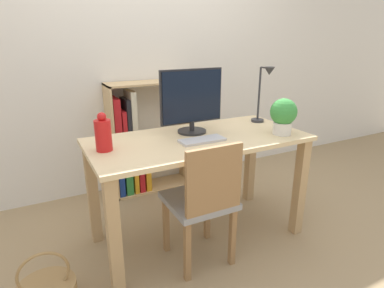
{
  "coord_description": "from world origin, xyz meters",
  "views": [
    {
      "loc": [
        -0.99,
        -1.82,
        1.42
      ],
      "look_at": [
        0.0,
        0.1,
        0.7
      ],
      "focal_mm": 30.0,
      "sensor_mm": 36.0,
      "label": 1
    }
  ],
  "objects_px": {
    "potted_plant": "(283,115)",
    "chair": "(203,199)",
    "keyboard": "(202,140)",
    "vase": "(103,134)",
    "bookshelf": "(136,145)",
    "monitor": "(192,99)",
    "desk_lamp": "(264,89)"
  },
  "relations": [
    {
      "from": "vase",
      "to": "bookshelf",
      "type": "distance_m",
      "value": 1.1
    },
    {
      "from": "vase",
      "to": "desk_lamp",
      "type": "bearing_deg",
      "value": 3.31
    },
    {
      "from": "chair",
      "to": "bookshelf",
      "type": "xyz_separation_m",
      "value": [
        -0.04,
        1.21,
        -0.0
      ]
    },
    {
      "from": "vase",
      "to": "desk_lamp",
      "type": "height_order",
      "value": "desk_lamp"
    },
    {
      "from": "monitor",
      "to": "bookshelf",
      "type": "xyz_separation_m",
      "value": [
        -0.17,
        0.8,
        -0.55
      ]
    },
    {
      "from": "keyboard",
      "to": "vase",
      "type": "distance_m",
      "value": 0.62
    },
    {
      "from": "chair",
      "to": "monitor",
      "type": "bearing_deg",
      "value": 80.82
    },
    {
      "from": "desk_lamp",
      "to": "keyboard",
      "type": "bearing_deg",
      "value": -163.71
    },
    {
      "from": "monitor",
      "to": "desk_lamp",
      "type": "relative_size",
      "value": 1.07
    },
    {
      "from": "keyboard",
      "to": "potted_plant",
      "type": "distance_m",
      "value": 0.6
    },
    {
      "from": "monitor",
      "to": "desk_lamp",
      "type": "distance_m",
      "value": 0.61
    },
    {
      "from": "keyboard",
      "to": "vase",
      "type": "xyz_separation_m",
      "value": [
        -0.61,
        0.12,
        0.09
      ]
    },
    {
      "from": "potted_plant",
      "to": "bookshelf",
      "type": "relative_size",
      "value": 0.24
    },
    {
      "from": "potted_plant",
      "to": "chair",
      "type": "height_order",
      "value": "potted_plant"
    },
    {
      "from": "keyboard",
      "to": "bookshelf",
      "type": "bearing_deg",
      "value": 97.47
    },
    {
      "from": "chair",
      "to": "bookshelf",
      "type": "distance_m",
      "value": 1.21
    },
    {
      "from": "vase",
      "to": "bookshelf",
      "type": "relative_size",
      "value": 0.23
    },
    {
      "from": "chair",
      "to": "keyboard",
      "type": "bearing_deg",
      "value": 72.21
    },
    {
      "from": "potted_plant",
      "to": "chair",
      "type": "xyz_separation_m",
      "value": [
        -0.67,
        -0.08,
        -0.45
      ]
    },
    {
      "from": "monitor",
      "to": "desk_lamp",
      "type": "height_order",
      "value": "monitor"
    },
    {
      "from": "desk_lamp",
      "to": "potted_plant",
      "type": "distance_m",
      "value": 0.34
    },
    {
      "from": "vase",
      "to": "monitor",
      "type": "bearing_deg",
      "value": 9.06
    },
    {
      "from": "desk_lamp",
      "to": "potted_plant",
      "type": "height_order",
      "value": "desk_lamp"
    },
    {
      "from": "monitor",
      "to": "potted_plant",
      "type": "xyz_separation_m",
      "value": [
        0.54,
        -0.33,
        -0.1
      ]
    },
    {
      "from": "keyboard",
      "to": "potted_plant",
      "type": "relative_size",
      "value": 1.2
    },
    {
      "from": "chair",
      "to": "bookshelf",
      "type": "height_order",
      "value": "bookshelf"
    },
    {
      "from": "keyboard",
      "to": "potted_plant",
      "type": "bearing_deg",
      "value": -11.42
    },
    {
      "from": "monitor",
      "to": "bookshelf",
      "type": "height_order",
      "value": "monitor"
    },
    {
      "from": "vase",
      "to": "bookshelf",
      "type": "bearing_deg",
      "value": 62.41
    },
    {
      "from": "desk_lamp",
      "to": "chair",
      "type": "height_order",
      "value": "desk_lamp"
    },
    {
      "from": "monitor",
      "to": "chair",
      "type": "relative_size",
      "value": 0.55
    },
    {
      "from": "monitor",
      "to": "chair",
      "type": "height_order",
      "value": "monitor"
    }
  ]
}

